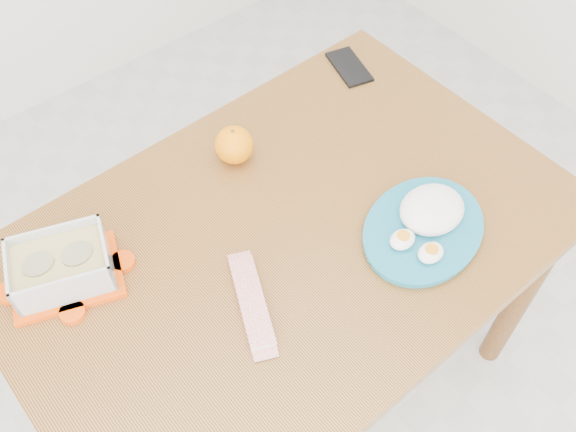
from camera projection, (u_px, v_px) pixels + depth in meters
dining_table at (288, 260)px, 1.41m from camera, size 1.20×0.81×0.75m
food_container at (62, 266)px, 1.23m from camera, size 0.25×0.22×0.09m
orange_fruit at (234, 145)px, 1.42m from camera, size 0.09×0.09×0.09m
rice_plate at (427, 221)px, 1.32m from camera, size 0.35×0.35×0.08m
candy_bar at (252, 302)px, 1.22m from camera, size 0.12×0.20×0.02m
smartphone at (349, 67)px, 1.64m from camera, size 0.10×0.15×0.01m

